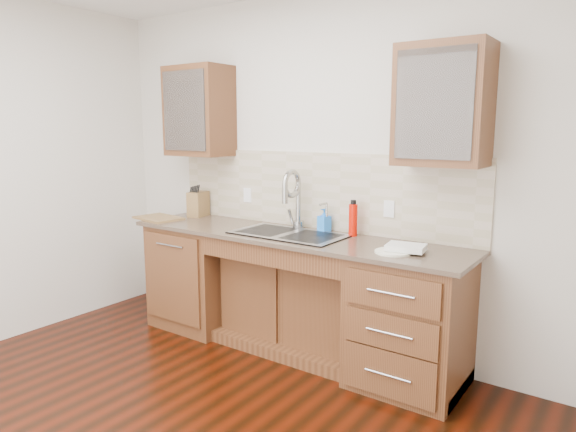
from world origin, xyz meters
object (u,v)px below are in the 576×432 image
Objects in this scene: water_bottle at (353,220)px; knife_block at (198,204)px; soap_bottle at (324,220)px; plate at (393,252)px; cutting_board at (159,218)px.

water_bottle reaches higher than knife_block.
soap_bottle is at bearing 174.58° from water_bottle.
water_bottle is 1.01× the size of plate.
plate is (0.45, -0.31, -0.11)m from water_bottle.
plate is at bearing -10.80° from soap_bottle.
plate is 1.06× the size of knife_block.
soap_bottle is 0.44× the size of cutting_board.
soap_bottle is 1.49m from cutting_board.
plate is 2.00m from knife_block.
plate is (0.71, -0.34, -0.08)m from soap_bottle.
cutting_board is at bearing -133.08° from knife_block.
knife_block reaches higher than plate.
soap_bottle is at bearing -10.40° from knife_block.
knife_block is 0.55× the size of cutting_board.
soap_bottle is at bearing 154.66° from plate.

